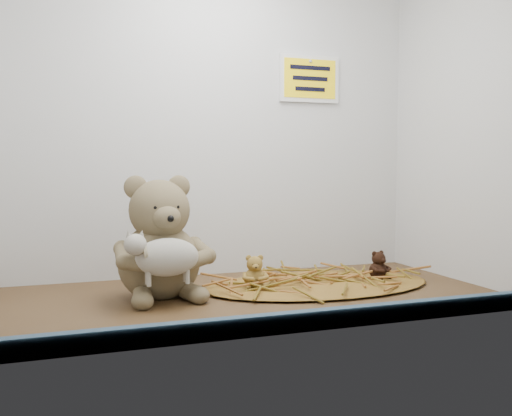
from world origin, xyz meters
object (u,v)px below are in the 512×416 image
object	(u,v)px
mini_teddy_tan	(255,270)
mini_teddy_brown	(378,263)
toy_lamb	(167,257)
main_teddy	(159,237)

from	to	relation	value
mini_teddy_tan	mini_teddy_brown	world-z (taller)	mini_teddy_tan
mini_teddy_tan	mini_teddy_brown	size ratio (longest dim) A/B	1.09
toy_lamb	mini_teddy_tan	size ratio (longest dim) A/B	2.23
toy_lamb	mini_teddy_tan	distance (cm)	24.84
toy_lamb	mini_teddy_tan	world-z (taller)	toy_lamb
mini_teddy_brown	main_teddy	bearing A→B (deg)	163.42
toy_lamb	mini_teddy_brown	distance (cm)	57.55
mini_teddy_tan	toy_lamb	bearing A→B (deg)	-146.81
main_teddy	mini_teddy_brown	distance (cm)	57.30
toy_lamb	mini_teddy_brown	xyz separation A→B (cm)	(56.55, 8.86, -5.96)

